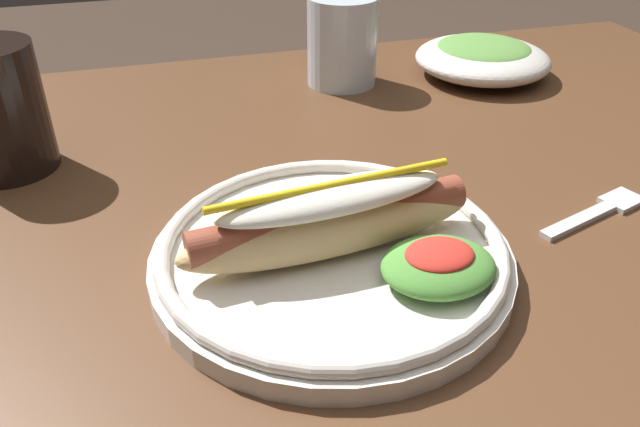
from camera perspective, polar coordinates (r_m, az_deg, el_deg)
dining_table at (r=0.59m, az=-3.52°, el=-8.54°), size 1.34×0.87×0.74m
hot_dog_plate at (r=0.47m, az=1.53°, el=-2.90°), size 0.27×0.27×0.08m
fork at (r=0.59m, az=23.96°, el=0.22°), size 0.12×0.05×0.00m
water_cup at (r=0.81m, az=2.02°, el=15.32°), size 0.09×0.09×0.11m
side_bowl at (r=0.87m, az=14.49°, el=13.53°), size 0.17×0.17×0.05m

